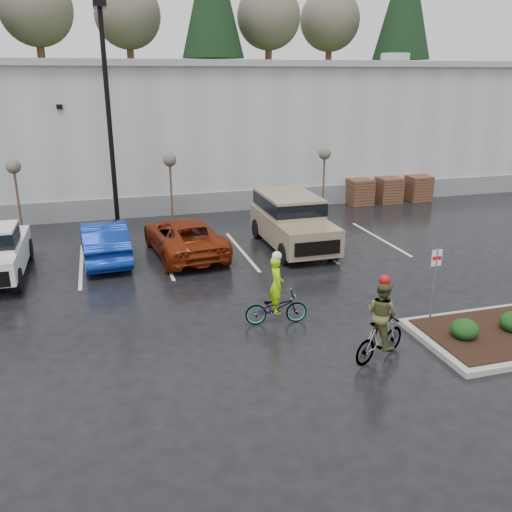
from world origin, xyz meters
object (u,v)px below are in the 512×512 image
object	(u,v)px
sapling_east	(325,157)
pallet_stack_b	(388,190)
fire_lane_sign	(435,277)
suv_tan	(293,223)
car_red	(184,236)
cyclist_hivis	(276,301)
pallet_stack_a	(359,192)
car_blue	(104,240)
pallet_stack_c	(418,188)
cyclist_olive	(381,328)
sapling_west	(14,171)
lamppost	(107,97)
sapling_mid	(170,164)

from	to	relation	value
sapling_east	pallet_stack_b	distance (m)	4.78
fire_lane_sign	suv_tan	distance (m)	7.75
car_red	cyclist_hivis	bearing A→B (deg)	96.76
pallet_stack_a	car_blue	distance (m)	14.28
pallet_stack_c	cyclist_hivis	bearing A→B (deg)	-134.35
pallet_stack_b	fire_lane_sign	bearing A→B (deg)	-114.88
sapling_east	fire_lane_sign	xyz separation A→B (m)	(-2.20, -12.80, -1.32)
pallet_stack_b	car_blue	size ratio (longest dim) A/B	0.30
fire_lane_sign	car_red	bearing A→B (deg)	124.44
car_blue	cyclist_olive	xyz separation A→B (m)	(6.20, -9.48, 0.06)
pallet_stack_b	car_red	bearing A→B (deg)	-154.08
sapling_west	pallet_stack_c	size ratio (longest dim) A/B	2.37
pallet_stack_c	lamppost	bearing A→B (deg)	-172.87
lamppost	sapling_mid	size ratio (longest dim) A/B	2.88
lamppost	pallet_stack_b	xyz separation A→B (m)	(14.20, 2.00, -5.01)
sapling_mid	car_blue	distance (m)	5.90
sapling_east	pallet_stack_c	distance (m)	6.42
sapling_west	pallet_stack_a	distance (m)	16.66
cyclist_hivis	cyclist_olive	distance (m)	3.13
pallet_stack_b	car_red	distance (m)	13.23
pallet_stack_c	cyclist_hivis	world-z (taller)	cyclist_hivis
sapling_west	car_blue	bearing A→B (deg)	-53.76
car_red	cyclist_hivis	size ratio (longest dim) A/B	2.45
sapling_west	pallet_stack_a	bearing A→B (deg)	3.47
sapling_west	suv_tan	distance (m)	11.87
pallet_stack_b	sapling_mid	bearing A→B (deg)	-175.11
lamppost	fire_lane_sign	bearing A→B (deg)	-56.54
lamppost	suv_tan	size ratio (longest dim) A/B	1.81
lamppost	sapling_west	distance (m)	5.07
suv_tan	pallet_stack_c	bearing A→B (deg)	33.10
pallet_stack_b	fire_lane_sign	distance (m)	15.23
fire_lane_sign	pallet_stack_a	bearing A→B (deg)	71.19
pallet_stack_b	suv_tan	distance (m)	9.82
sapling_west	pallet_stack_c	distance (m)	20.13
pallet_stack_a	car_red	bearing A→B (deg)	-150.45
sapling_east	pallet_stack_b	size ratio (longest dim) A/B	2.37
lamppost	sapling_east	world-z (taller)	lamppost
sapling_west	pallet_stack_a	world-z (taller)	sapling_west
sapling_east	cyclist_olive	bearing A→B (deg)	-107.51
lamppost	sapling_east	xyz separation A→B (m)	(10.00, 1.00, -2.96)
sapling_mid	pallet_stack_a	distance (m)	10.26
sapling_west	lamppost	bearing A→B (deg)	-14.04
sapling_mid	cyclist_olive	size ratio (longest dim) A/B	1.47
sapling_east	cyclist_olive	size ratio (longest dim) A/B	1.47
sapling_east	suv_tan	size ratio (longest dim) A/B	0.63
sapling_west	sapling_east	distance (m)	14.00
fire_lane_sign	car_red	size ratio (longest dim) A/B	0.43
lamppost	sapling_mid	xyz separation A→B (m)	(2.50, 1.00, -2.96)
car_blue	fire_lane_sign	bearing A→B (deg)	132.28
pallet_stack_c	pallet_stack_b	bearing A→B (deg)	180.00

